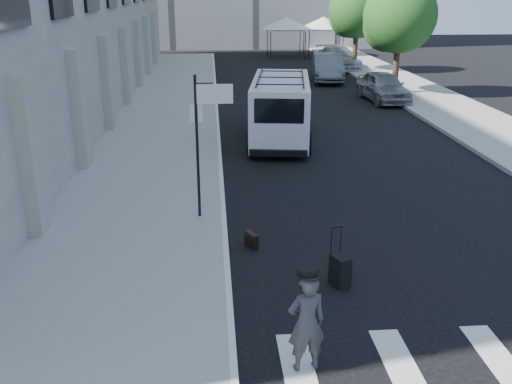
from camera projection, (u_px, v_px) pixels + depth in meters
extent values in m
plane|color=black|center=(327.00, 279.00, 11.51)|extent=(120.00, 120.00, 0.00)
cube|color=gray|center=(168.00, 113.00, 26.18)|extent=(4.50, 48.00, 0.15)
cube|color=gray|center=(419.00, 94.00, 30.90)|extent=(4.00, 56.00, 0.15)
cylinder|color=black|center=(197.00, 148.00, 13.67)|extent=(0.07, 0.07, 3.50)
cube|color=white|center=(196.00, 113.00, 13.40)|extent=(0.30, 0.03, 0.42)
cube|color=white|center=(215.00, 94.00, 13.27)|extent=(0.85, 0.06, 0.45)
cylinder|color=black|center=(396.00, 69.00, 30.34)|extent=(0.32, 0.32, 2.80)
sphere|color=#164718|center=(400.00, 16.00, 29.41)|extent=(3.80, 3.80, 3.80)
sphere|color=#164718|center=(388.00, 26.00, 30.14)|extent=(2.66, 2.66, 2.66)
cylinder|color=black|center=(355.00, 51.00, 38.78)|extent=(0.32, 0.32, 2.80)
sphere|color=#164718|center=(357.00, 9.00, 37.85)|extent=(3.80, 3.80, 3.80)
sphere|color=#164718|center=(349.00, 18.00, 38.58)|extent=(2.66, 2.66, 2.66)
cylinder|color=black|center=(271.00, 45.00, 45.64)|extent=(0.06, 0.06, 2.20)
cylinder|color=black|center=(305.00, 45.00, 45.85)|extent=(0.06, 0.06, 2.20)
cylinder|color=black|center=(267.00, 42.00, 48.27)|extent=(0.06, 0.06, 2.20)
cylinder|color=black|center=(300.00, 42.00, 48.47)|extent=(0.06, 0.06, 2.20)
cube|color=white|center=(286.00, 29.00, 46.67)|extent=(3.00, 3.00, 0.12)
cone|color=white|center=(286.00, 23.00, 46.50)|extent=(4.00, 4.00, 0.90)
cylinder|color=black|center=(309.00, 45.00, 46.35)|extent=(0.06, 0.06, 2.20)
cylinder|color=black|center=(343.00, 44.00, 46.55)|extent=(0.06, 0.06, 2.20)
cylinder|color=black|center=(304.00, 41.00, 48.97)|extent=(0.06, 0.06, 2.20)
cylinder|color=black|center=(336.00, 41.00, 49.18)|extent=(0.06, 0.06, 2.20)
cube|color=white|center=(323.00, 29.00, 47.37)|extent=(3.00, 3.00, 0.12)
cone|color=white|center=(324.00, 22.00, 47.20)|extent=(4.00, 4.00, 0.90)
imported|color=#3B3B3E|center=(306.00, 323.00, 8.53)|extent=(0.65, 0.49, 1.62)
cube|color=black|center=(251.00, 240.00, 12.86)|extent=(0.30, 0.45, 0.34)
cube|color=black|center=(340.00, 271.00, 11.17)|extent=(0.40, 0.49, 0.62)
cylinder|color=black|center=(331.00, 241.00, 11.09)|extent=(0.02, 0.02, 0.59)
cylinder|color=black|center=(341.00, 239.00, 11.18)|extent=(0.02, 0.02, 0.59)
cube|color=black|center=(337.00, 227.00, 11.04)|extent=(0.23, 0.11, 0.03)
cube|color=silver|center=(281.00, 108.00, 21.31)|extent=(2.78, 5.74, 2.14)
cube|color=silver|center=(282.00, 106.00, 24.30)|extent=(2.05, 1.18, 1.12)
cube|color=black|center=(279.00, 111.00, 18.58)|extent=(1.63, 0.31, 0.82)
cylinder|color=black|center=(258.00, 120.00, 23.48)|extent=(0.39, 0.81, 0.77)
cylinder|color=black|center=(305.00, 120.00, 23.37)|extent=(0.39, 0.81, 0.77)
cylinder|color=black|center=(251.00, 143.00, 19.94)|extent=(0.39, 0.81, 0.77)
cylinder|color=black|center=(307.00, 144.00, 19.83)|extent=(0.39, 0.81, 0.77)
imported|color=gray|center=(383.00, 87.00, 29.05)|extent=(2.08, 4.51, 1.50)
imported|color=#5B5E63|center=(328.00, 68.00, 35.28)|extent=(2.37, 5.18, 1.65)
imported|color=#A7AAAF|center=(338.00, 58.00, 40.33)|extent=(2.67, 5.48, 1.53)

